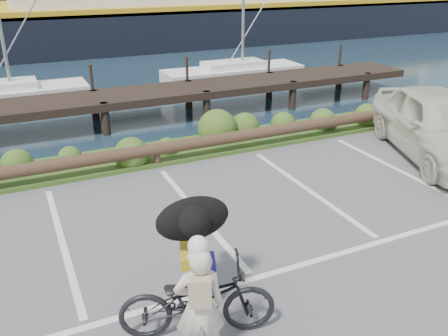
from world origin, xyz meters
The scene contains 7 objects.
ground centered at (0.00, 0.00, 0.00)m, with size 72.00×72.00×0.00m, color #535355.
vegetation_strip centered at (0.00, 5.30, 0.05)m, with size 34.00×1.60×0.10m, color #3D5B21.
log_rail centered at (0.00, 4.60, 0.00)m, with size 32.00×0.30×0.60m, color #443021, non-canonical shape.
bicycle centered at (-1.24, -1.13, 0.54)m, with size 0.72×2.06×1.08m, color black.
cyclist centered at (-1.39, -1.58, 0.83)m, with size 0.60×0.40×1.65m, color beige.
dog centered at (-1.04, -0.50, 1.39)m, with size 1.05×0.51×0.61m, color black.
parked_car centered at (6.69, 2.27, 0.86)m, with size 2.03×5.03×1.72m, color beige.
Camera 1 is at (-3.02, -5.80, 4.56)m, focal length 38.00 mm.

